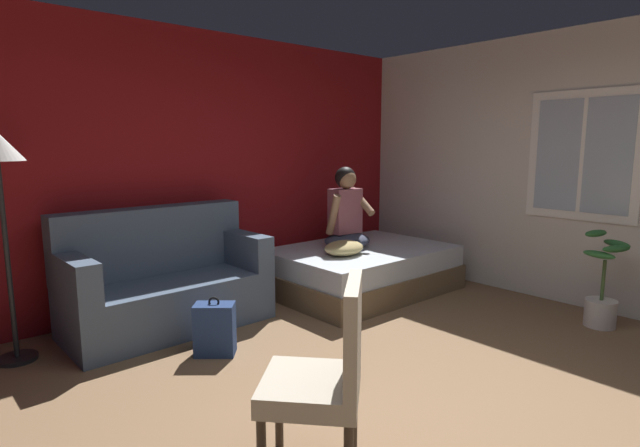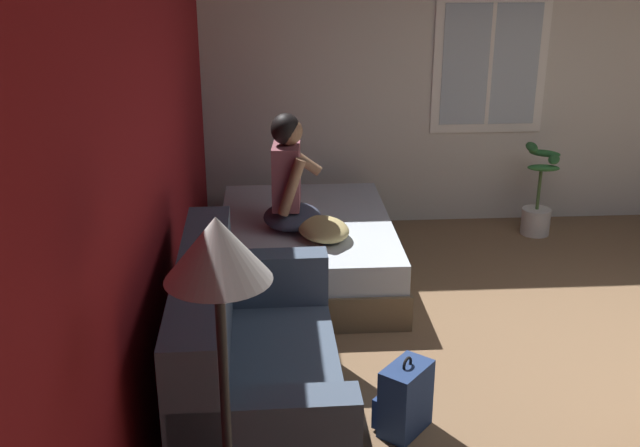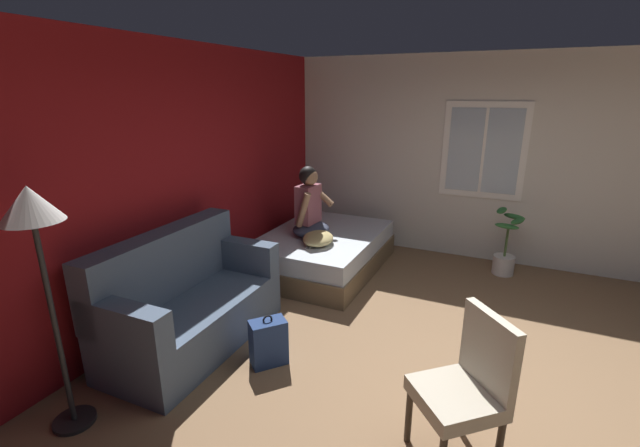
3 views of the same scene
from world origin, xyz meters
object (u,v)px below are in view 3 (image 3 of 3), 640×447
at_px(bed, 323,251).
at_px(couch, 188,303).
at_px(throw_pillow, 318,238).
at_px(side_chair, 467,384).
at_px(person_seated, 310,208).
at_px(backpack, 268,342).
at_px(cell_phone, 311,246).
at_px(floor_lamp, 35,229).
at_px(potted_plant, 505,251).

height_order(bed, couch, couch).
xyz_separation_m(bed, throw_pillow, (-0.38, -0.11, 0.31)).
relative_size(side_chair, person_seated, 1.12).
relative_size(backpack, cell_phone, 3.18).
distance_m(side_chair, backpack, 1.68).
bearing_deg(cell_phone, throw_pillow, -94.47).
bearing_deg(floor_lamp, side_chair, -70.89).
bearing_deg(throw_pillow, potted_plant, -59.87).
bearing_deg(bed, potted_plant, -69.52).
bearing_deg(person_seated, floor_lamp, 174.33).
relative_size(side_chair, floor_lamp, 0.58).
bearing_deg(floor_lamp, backpack, -36.47).
bearing_deg(cell_phone, couch, 84.29).
bearing_deg(side_chair, bed, 40.96).
relative_size(couch, potted_plant, 2.02).
bearing_deg(throw_pillow, cell_phone, 164.46).
relative_size(side_chair, backpack, 2.14).
height_order(bed, person_seated, person_seated).
height_order(throw_pillow, cell_phone, throw_pillow).
relative_size(bed, throw_pillow, 4.02).
bearing_deg(cell_phone, side_chair, 147.77).
xyz_separation_m(bed, backpack, (-2.05, -0.44, -0.04)).
height_order(couch, person_seated, person_seated).
bearing_deg(throw_pillow, couch, 163.32).
relative_size(person_seated, throw_pillow, 1.82).
bearing_deg(potted_plant, couch, 138.50).
distance_m(couch, side_chair, 2.47).
bearing_deg(person_seated, couch, 172.18).
xyz_separation_m(throw_pillow, potted_plant, (1.18, -2.04, -0.25)).
height_order(couch, throw_pillow, couch).
bearing_deg(couch, backpack, -88.29).
bearing_deg(couch, bed, -10.76).
bearing_deg(potted_plant, side_chair, 178.20).
xyz_separation_m(person_seated, cell_phone, (-0.39, -0.20, -0.35)).
height_order(cell_phone, potted_plant, potted_plant).
bearing_deg(potted_plant, floor_lamp, 147.31).
distance_m(backpack, cell_phone, 1.61).
distance_m(person_seated, throw_pillow, 0.45).
bearing_deg(potted_plant, cell_phone, 122.26).
relative_size(couch, backpack, 3.74).
bearing_deg(bed, throw_pillow, -163.32).
distance_m(person_seated, cell_phone, 0.56).
bearing_deg(bed, floor_lamp, 172.34).
bearing_deg(side_chair, cell_phone, 46.70).
bearing_deg(potted_plant, throw_pillow, 120.13).
bearing_deg(person_seated, backpack, -163.80).
distance_m(side_chair, person_seated, 3.14).
distance_m(couch, potted_plant, 3.85).
distance_m(bed, cell_phone, 0.57).
relative_size(couch, side_chair, 1.75).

